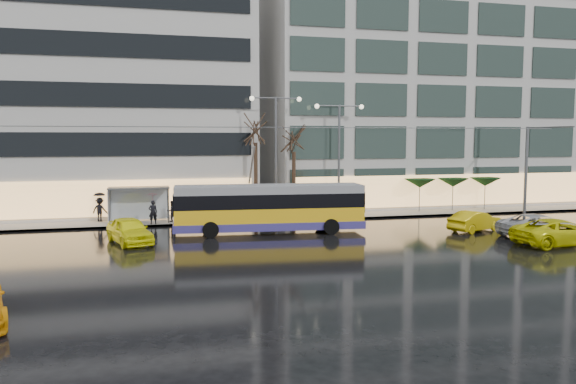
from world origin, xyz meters
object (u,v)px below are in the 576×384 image
object	(u,v)px
trolleybus	(269,210)
bus_shelter	(133,197)
taxi_a	(130,230)
street_lamp_near	(276,139)

from	to	relation	value
trolleybus	bus_shelter	world-z (taller)	trolleybus
bus_shelter	taxi_a	xyz separation A→B (m)	(-0.09, -7.55, -1.20)
street_lamp_near	taxi_a	world-z (taller)	street_lamp_near
trolleybus	street_lamp_near	xyz separation A→B (m)	(1.84, 6.07, 4.47)
taxi_a	street_lamp_near	bearing A→B (deg)	17.93
bus_shelter	street_lamp_near	distance (m)	11.14
trolleybus	street_lamp_near	bearing A→B (deg)	73.13
trolleybus	bus_shelter	distance (m)	10.42
trolleybus	taxi_a	bearing A→B (deg)	-169.49
trolleybus	taxi_a	xyz separation A→B (m)	(-8.63, -1.60, -0.75)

